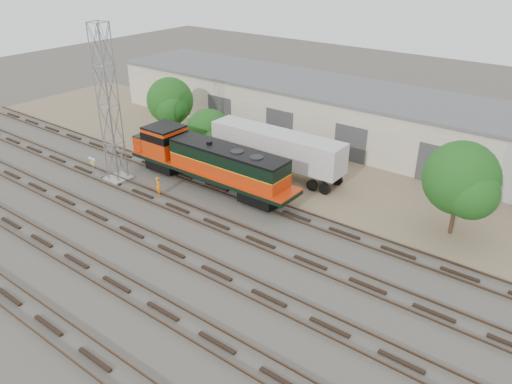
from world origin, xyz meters
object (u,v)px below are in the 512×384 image
Objects in this scene: worker at (158,186)px; semi_trailer at (279,148)px; locomotive at (208,161)px; signal_tower at (109,108)px.

semi_trailer is (5.32, 9.29, 1.63)m from worker.
worker is 10.82m from semi_trailer.
worker is 0.13× the size of semi_trailer.
worker is (-1.99, -3.76, -1.47)m from locomotive.
signal_tower reaches higher than worker.
semi_trailer is (3.33, 5.52, 0.16)m from locomotive.
semi_trailer is at bearing 58.95° from locomotive.
semi_trailer reaches higher than worker.
signal_tower is 7.54m from worker.
signal_tower is 8.07× the size of worker.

